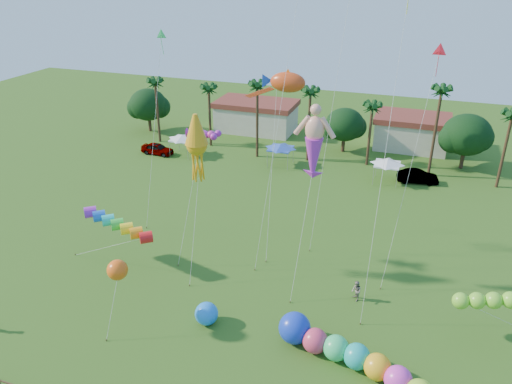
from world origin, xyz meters
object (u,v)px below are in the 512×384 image
(car_b, at_px, (418,177))
(caterpillar_inflatable, at_px, (346,354))
(car_a, at_px, (157,149))
(spectator_b, at_px, (356,291))
(blue_ball, at_px, (207,314))

(car_b, height_order, caterpillar_inflatable, caterpillar_inflatable)
(car_a, xyz_separation_m, spectator_b, (31.97, -24.10, 0.09))
(car_a, relative_size, car_b, 0.95)
(caterpillar_inflatable, height_order, blue_ball, caterpillar_inflatable)
(car_a, relative_size, spectator_b, 2.63)
(car_a, height_order, car_b, car_b)
(car_a, distance_m, blue_ball, 37.59)
(caterpillar_inflatable, bearing_deg, blue_ball, -166.41)
(spectator_b, relative_size, caterpillar_inflatable, 0.16)
(spectator_b, bearing_deg, car_b, 141.10)
(car_b, xyz_separation_m, spectator_b, (-3.45, -26.05, 0.08))
(car_a, distance_m, car_b, 35.48)
(car_b, distance_m, spectator_b, 26.28)
(spectator_b, height_order, blue_ball, blue_ball)
(spectator_b, distance_m, blue_ball, 12.29)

